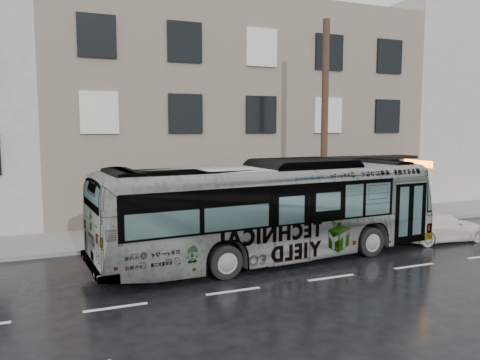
# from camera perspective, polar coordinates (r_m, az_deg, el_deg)

# --- Properties ---
(ground) EXTENTS (120.00, 120.00, 0.00)m
(ground) POSITION_cam_1_polar(r_m,az_deg,el_deg) (15.66, -4.18, -10.51)
(ground) COLOR black
(ground) RESTS_ON ground
(sidewalk) EXTENTS (90.00, 3.60, 0.15)m
(sidewalk) POSITION_cam_1_polar(r_m,az_deg,el_deg) (20.21, -8.45, -6.49)
(sidewalk) COLOR gray
(sidewalk) RESTS_ON ground
(building_taupe) EXTENTS (20.00, 12.00, 11.00)m
(building_taupe) POSITION_cam_1_polar(r_m,az_deg,el_deg) (28.64, -2.48, 8.24)
(building_taupe) COLOR gray
(building_taupe) RESTS_ON ground
(building_filler) EXTENTS (18.00, 12.00, 12.00)m
(building_filler) POSITION_cam_1_polar(r_m,az_deg,el_deg) (39.31, 24.90, 7.86)
(building_filler) COLOR beige
(building_filler) RESTS_ON ground
(utility_pole_front) EXTENTS (0.30, 0.30, 9.00)m
(utility_pole_front) POSITION_cam_1_polar(r_m,az_deg,el_deg) (20.77, 10.26, 6.54)
(utility_pole_front) COLOR #493024
(utility_pole_front) RESTS_ON sidewalk
(sign_post) EXTENTS (0.06, 0.06, 2.40)m
(sign_post) POSITION_cam_1_polar(r_m,az_deg,el_deg) (21.61, 12.56, -2.30)
(sign_post) COLOR slate
(sign_post) RESTS_ON sidewalk
(bus) EXTENTS (12.56, 3.88, 3.44)m
(bus) POSITION_cam_1_polar(r_m,az_deg,el_deg) (16.18, 4.00, -3.69)
(bus) COLOR #B2B2B2
(bus) RESTS_ON ground
(white_sedan) EXTENTS (4.12, 1.91, 1.16)m
(white_sedan) POSITION_cam_1_polar(r_m,az_deg,el_deg) (20.60, 23.10, -5.25)
(white_sedan) COLOR white
(white_sedan) RESTS_ON ground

